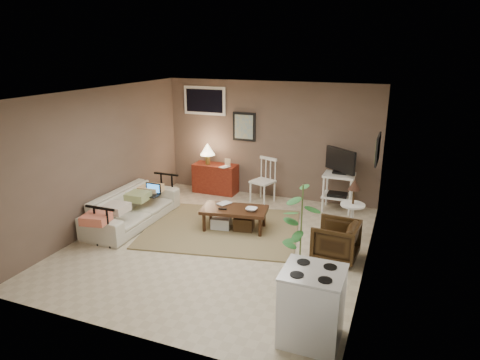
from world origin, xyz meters
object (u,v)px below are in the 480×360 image
at_px(spindle_chair, 263,182).
at_px(potted_plant, 301,232).
at_px(red_console, 215,176).
at_px(armchair, 336,239).
at_px(coffee_table, 234,217).
at_px(side_table, 353,203).
at_px(sofa, 132,202).
at_px(stove, 312,306).
at_px(tv_stand, 339,178).

relative_size(spindle_chair, potted_plant, 0.64).
distance_m(red_console, armchair, 3.65).
height_order(coffee_table, side_table, side_table).
bearing_deg(sofa, red_console, -17.09).
distance_m(spindle_chair, potted_plant, 3.25).
distance_m(side_table, armchair, 0.83).
bearing_deg(stove, side_table, 88.68).
height_order(coffee_table, tv_stand, tv_stand).
xyz_separation_m(coffee_table, stove, (1.87, -2.39, 0.18)).
bearing_deg(side_table, stove, -91.32).
relative_size(coffee_table, sofa, 0.59).
bearing_deg(red_console, potted_plant, -49.18).
relative_size(side_table, armchair, 1.62).
bearing_deg(tv_stand, side_table, -71.66).
bearing_deg(tv_stand, armchair, -81.74).
distance_m(sofa, tv_stand, 3.87).
bearing_deg(potted_plant, spindle_chair, 117.07).
bearing_deg(spindle_chair, tv_stand, 1.72).
xyz_separation_m(tv_stand, armchair, (0.29, -2.02, -0.33)).
distance_m(side_table, potted_plant, 1.72).
xyz_separation_m(coffee_table, sofa, (-1.80, -0.38, 0.16)).
bearing_deg(spindle_chair, stove, -64.74).
height_order(tv_stand, side_table, tv_stand).
xyz_separation_m(coffee_table, red_console, (-1.15, 1.72, 0.14)).
bearing_deg(armchair, potted_plant, -16.22).
relative_size(spindle_chair, stove, 1.07).
relative_size(armchair, potted_plant, 0.45).
xyz_separation_m(side_table, armchair, (-0.13, -0.75, -0.33)).
xyz_separation_m(coffee_table, side_table, (1.93, 0.33, 0.41)).
distance_m(armchair, stove, 1.98).
relative_size(armchair, stove, 0.77).
relative_size(tv_stand, potted_plant, 0.86).
bearing_deg(coffee_table, armchair, -13.13).
height_order(side_table, stove, side_table).
relative_size(tv_stand, stove, 1.45).
bearing_deg(spindle_chair, potted_plant, -62.93).
relative_size(coffee_table, side_table, 1.14).
height_order(red_console, side_table, red_console).
distance_m(potted_plant, stove, 1.19).
height_order(armchair, stove, stove).
distance_m(red_console, side_table, 3.40).
distance_m(tv_stand, potted_plant, 2.92).
height_order(sofa, spindle_chair, spindle_chair).
height_order(spindle_chair, tv_stand, tv_stand).
distance_m(spindle_chair, armchair, 2.67).
height_order(coffee_table, sofa, sofa).
height_order(red_console, stove, red_console).
xyz_separation_m(side_table, stove, (-0.06, -2.72, -0.23)).
bearing_deg(armchair, sofa, -86.91).
bearing_deg(armchair, red_console, -122.23).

